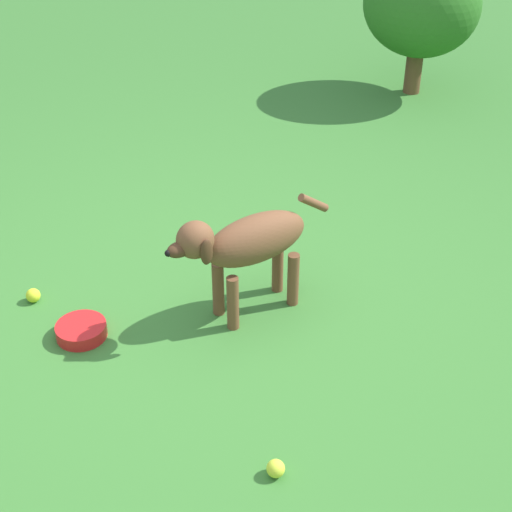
# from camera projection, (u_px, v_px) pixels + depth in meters

# --- Properties ---
(ground) EXTENTS (14.00, 14.00, 0.00)m
(ground) POSITION_uv_depth(u_px,v_px,m) (206.00, 321.00, 3.37)
(ground) COLOR #38722D
(dog) EXTENTS (0.25, 0.81, 0.55)m
(dog) POSITION_uv_depth(u_px,v_px,m) (247.00, 244.00, 3.23)
(dog) COLOR brown
(dog) RESTS_ON ground
(tennis_ball_0) EXTENTS (0.07, 0.07, 0.07)m
(tennis_ball_0) POSITION_uv_depth(u_px,v_px,m) (33.00, 295.00, 3.48)
(tennis_ball_0) COLOR #CFDC29
(tennis_ball_0) RESTS_ON ground
(tennis_ball_1) EXTENTS (0.07, 0.07, 0.07)m
(tennis_ball_1) POSITION_uv_depth(u_px,v_px,m) (276.00, 468.00, 2.64)
(tennis_ball_1) COLOR #CBDB36
(tennis_ball_1) RESTS_ON ground
(water_bowl) EXTENTS (0.22, 0.22, 0.06)m
(water_bowl) POSITION_uv_depth(u_px,v_px,m) (81.00, 330.00, 3.27)
(water_bowl) COLOR red
(water_bowl) RESTS_ON ground
(shrub_near) EXTENTS (0.85, 0.76, 1.00)m
(shrub_near) POSITION_uv_depth(u_px,v_px,m) (421.00, 5.00, 5.27)
(shrub_near) COLOR brown
(shrub_near) RESTS_ON ground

